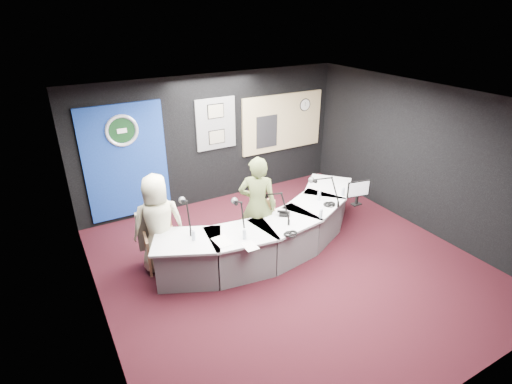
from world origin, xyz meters
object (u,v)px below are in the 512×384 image
broadcast_desk (270,232)px  armchair_left (161,241)px  person_man (158,224)px  person_woman (257,206)px  armchair_right (257,226)px

broadcast_desk → armchair_left: armchair_left is taller
armchair_left → person_man: person_man is taller
broadcast_desk → person_woman: person_woman is taller
broadcast_desk → armchair_right: bearing=151.8°
broadcast_desk → armchair_right: 0.26m
armchair_left → armchair_right: armchair_left is taller
person_man → broadcast_desk: bearing=175.9°
broadcast_desk → person_man: bearing=166.2°
person_man → person_woman: person_woman is taller
armchair_right → armchair_left: bearing=-139.5°
armchair_left → armchair_right: size_ratio=1.03×
broadcast_desk → person_man: (-1.85, 0.46, 0.47)m
person_man → person_woman: bearing=177.8°
person_man → armchair_right: bearing=177.8°
armchair_right → person_woman: bearing=0.0°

